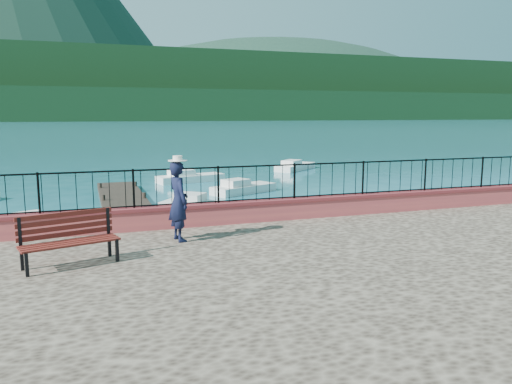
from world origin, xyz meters
TOP-DOWN VIEW (x-y plane):
  - ground at (0.00, 0.00)m, footprint 2000.00×2000.00m
  - parapet at (0.00, 3.70)m, footprint 28.00×0.46m
  - railing at (0.00, 3.70)m, footprint 27.00×0.05m
  - dock at (-2.00, 12.00)m, footprint 2.00×16.00m
  - far_forest at (0.00, 300.00)m, footprint 900.00×60.00m
  - foothills at (0.00, 360.00)m, footprint 900.00×120.00m
  - companion_hill at (220.00, 560.00)m, footprint 448.00×384.00m
  - park_bench at (-3.99, 1.07)m, footprint 1.93×1.08m
  - person at (-1.62, 2.29)m, footprint 0.57×0.75m
  - hat at (-1.62, 2.29)m, footprint 0.44×0.44m
  - boat_1 at (0.95, 11.42)m, footprint 3.44×3.09m
  - boat_2 at (4.25, 15.73)m, footprint 3.82×2.67m
  - boat_4 at (2.50, 20.93)m, footprint 4.30×2.21m
  - boat_5 at (11.24, 24.91)m, footprint 4.14×3.78m

SIDE VIEW (x-z plane):
  - ground at x=0.00m, z-range 0.00..0.00m
  - companion_hill at x=220.00m, z-range -90.00..90.00m
  - dock at x=-2.00m, z-range 0.00..0.30m
  - boat_1 at x=0.95m, z-range 0.00..0.80m
  - boat_2 at x=4.25m, z-range 0.00..0.80m
  - boat_4 at x=2.50m, z-range 0.00..0.80m
  - boat_5 at x=11.24m, z-range 0.00..0.80m
  - parapet at x=0.00m, z-range 1.20..1.78m
  - park_bench at x=-3.99m, z-range 0.99..2.02m
  - person at x=-1.62m, z-range 1.20..3.07m
  - railing at x=0.00m, z-range 1.78..2.73m
  - hat at x=-1.62m, z-range 3.07..3.19m
  - far_forest at x=0.00m, z-range 0.00..18.00m
  - foothills at x=0.00m, z-range 0.00..44.00m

